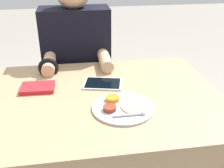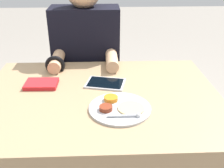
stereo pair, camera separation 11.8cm
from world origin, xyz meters
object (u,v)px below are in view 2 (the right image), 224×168
thali_tray (119,108)px  red_notebook (42,84)px  tablet_device (105,83)px  person_diner (87,75)px

thali_tray → red_notebook: 0.44m
thali_tray → tablet_device: bearing=103.0°
thali_tray → tablet_device: (-0.06, 0.24, -0.00)m
thali_tray → red_notebook: bearing=148.0°
person_diner → thali_tray: bearing=-75.7°
red_notebook → person_diner: person_diner is taller
red_notebook → tablet_device: bearing=1.0°
thali_tray → person_diner: bearing=104.3°
red_notebook → tablet_device: 0.32m
thali_tray → red_notebook: size_ratio=1.64×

